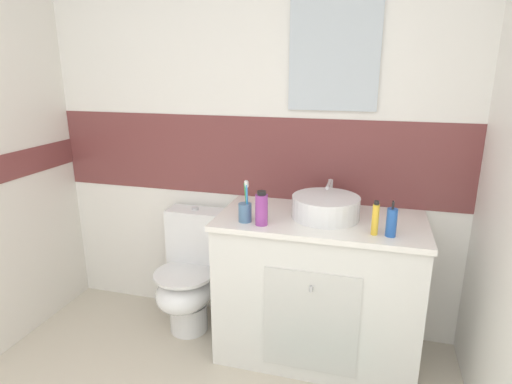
{
  "coord_description": "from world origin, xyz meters",
  "views": [
    {
      "loc": [
        0.73,
        -0.08,
        1.64
      ],
      "look_at": [
        0.16,
        1.96,
        1.02
      ],
      "focal_mm": 29.92,
      "sensor_mm": 36.0,
      "label": 1
    }
  ],
  "objects_px": {
    "sink_basin": "(326,206)",
    "toothpaste_tube_upright": "(375,219)",
    "toothbrush_cup": "(245,211)",
    "soap_dispenser": "(391,222)",
    "mouthwash_bottle": "(262,209)",
    "toilet": "(189,276)"
  },
  "relations": [
    {
      "from": "sink_basin",
      "to": "toothpaste_tube_upright",
      "type": "height_order",
      "value": "toothpaste_tube_upright"
    },
    {
      "from": "sink_basin",
      "to": "toothbrush_cup",
      "type": "distance_m",
      "value": 0.44
    },
    {
      "from": "sink_basin",
      "to": "mouthwash_bottle",
      "type": "bearing_deg",
      "value": -146.79
    },
    {
      "from": "toilet",
      "to": "toothpaste_tube_upright",
      "type": "relative_size",
      "value": 4.49
    },
    {
      "from": "sink_basin",
      "to": "toothpaste_tube_upright",
      "type": "distance_m",
      "value": 0.32
    },
    {
      "from": "soap_dispenser",
      "to": "mouthwash_bottle",
      "type": "relative_size",
      "value": 0.99
    },
    {
      "from": "soap_dispenser",
      "to": "toothpaste_tube_upright",
      "type": "height_order",
      "value": "soap_dispenser"
    },
    {
      "from": "toothbrush_cup",
      "to": "mouthwash_bottle",
      "type": "height_order",
      "value": "toothbrush_cup"
    },
    {
      "from": "sink_basin",
      "to": "toilet",
      "type": "xyz_separation_m",
      "value": [
        -0.84,
        0.03,
        -0.55
      ]
    },
    {
      "from": "sink_basin",
      "to": "soap_dispenser",
      "type": "bearing_deg",
      "value": -28.65
    },
    {
      "from": "toothbrush_cup",
      "to": "mouthwash_bottle",
      "type": "xyz_separation_m",
      "value": [
        0.1,
        -0.02,
        0.03
      ]
    },
    {
      "from": "sink_basin",
      "to": "toothpaste_tube_upright",
      "type": "relative_size",
      "value": 2.36
    },
    {
      "from": "toothbrush_cup",
      "to": "soap_dispenser",
      "type": "xyz_separation_m",
      "value": [
        0.74,
        -0.01,
        0.01
      ]
    },
    {
      "from": "toothbrush_cup",
      "to": "mouthwash_bottle",
      "type": "bearing_deg",
      "value": -13.48
    },
    {
      "from": "toilet",
      "to": "toothpaste_tube_upright",
      "type": "distance_m",
      "value": 1.26
    },
    {
      "from": "toothpaste_tube_upright",
      "to": "mouthwash_bottle",
      "type": "relative_size",
      "value": 0.95
    },
    {
      "from": "sink_basin",
      "to": "toilet",
      "type": "height_order",
      "value": "sink_basin"
    },
    {
      "from": "toothpaste_tube_upright",
      "to": "toothbrush_cup",
      "type": "bearing_deg",
      "value": 179.53
    },
    {
      "from": "soap_dispenser",
      "to": "toothpaste_tube_upright",
      "type": "bearing_deg",
      "value": 179.93
    },
    {
      "from": "toothpaste_tube_upright",
      "to": "mouthwash_bottle",
      "type": "distance_m",
      "value": 0.57
    },
    {
      "from": "toothbrush_cup",
      "to": "soap_dispenser",
      "type": "bearing_deg",
      "value": -0.43
    },
    {
      "from": "sink_basin",
      "to": "toilet",
      "type": "bearing_deg",
      "value": 177.86
    }
  ]
}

